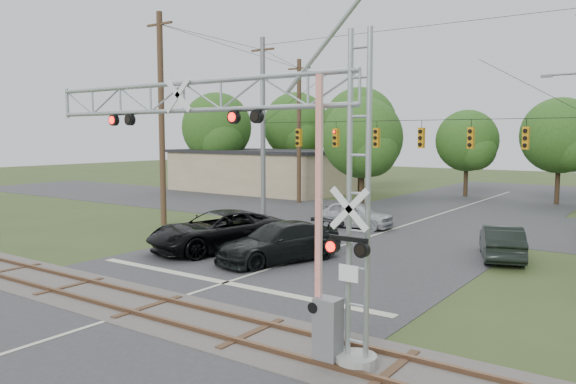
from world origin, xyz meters
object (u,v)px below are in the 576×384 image
Objects in this scene: traffic_signal_span at (414,128)px; pickup_black at (219,231)px; sedan_silver at (354,214)px; car_dark at (279,242)px; commercial_building at (260,171)px; crossing_gantry at (241,159)px.

traffic_signal_span is 12.41m from pickup_black.
sedan_silver is (-2.99, -1.21, -4.87)m from traffic_signal_span.
pickup_black is 3.56m from car_dark.
commercial_building is at bearing 148.96° from car_dark.
crossing_gantry is at bearing -50.92° from commercial_building.
car_dark is at bearing 120.17° from crossing_gantry.
pickup_black reaches higher than sedan_silver.
pickup_black is at bearing -54.16° from commercial_building.
crossing_gantry reaches higher than car_dark.
traffic_signal_span is 3.48× the size of car_dark.
traffic_signal_span reaches higher than car_dark.
commercial_building is at bearing 127.37° from crossing_gantry.
crossing_gantry reaches higher than commercial_building.
traffic_signal_span is (-3.10, 18.36, 1.01)m from crossing_gantry.
sedan_silver is at bearing 109.54° from crossing_gantry.
crossing_gantry reaches higher than sedan_silver.
sedan_silver is at bearing -36.23° from commercial_building.
commercial_building is (-18.90, 22.90, 1.16)m from car_dark.
pickup_black is at bearing 135.18° from crossing_gantry.
crossing_gantry is 0.57× the size of traffic_signal_span.
traffic_signal_span is 11.73m from car_dark.
traffic_signal_span reaches higher than pickup_black.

